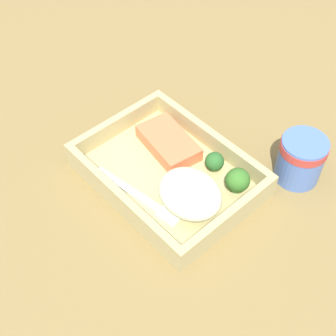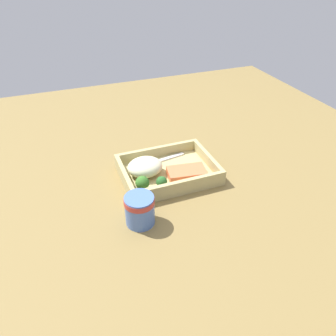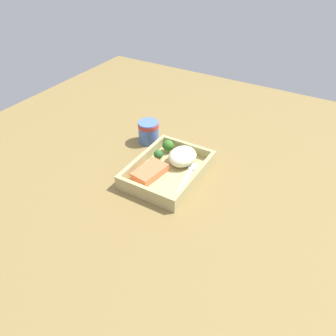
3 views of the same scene
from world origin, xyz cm
name	(u,v)px [view 1 (image 1 of 3)]	position (x,y,z in cm)	size (l,w,h in cm)	color
ground_plane	(168,183)	(0.00, 0.00, -1.00)	(160.00, 160.00, 2.00)	olive
takeout_tray	(168,177)	(0.00, 0.00, 0.60)	(26.54, 19.69, 1.20)	tan
tray_rim	(168,167)	(0.00, 0.00, 2.82)	(26.54, 19.69, 3.25)	tan
salmon_fillet	(168,143)	(-4.13, 3.85, 2.40)	(10.62, 6.12, 2.41)	#F16E43
mashed_potatoes	(190,194)	(6.36, -1.50, 3.67)	(10.02, 8.45, 4.95)	beige
broccoli_floret_1	(238,180)	(9.30, 5.42, 3.64)	(3.72, 3.72, 4.39)	#7EA467
broccoli_floret_2	(215,162)	(4.10, 5.98, 3.04)	(3.01, 3.01, 3.41)	#8CA55E
fork	(142,198)	(0.92, -6.12, 1.42)	(15.86, 4.18, 0.44)	silver
paper_cup	(301,157)	(13.03, 15.47, 4.28)	(7.21, 7.21, 7.67)	#4B6CB3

